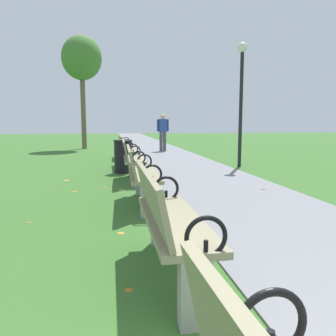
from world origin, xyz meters
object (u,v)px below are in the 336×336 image
(park_bench_2, at_px, (167,220))
(lamp_post, at_px, (241,85))
(park_bench_5, at_px, (127,150))
(park_bench_3, at_px, (141,174))
(park_bench_4, at_px, (132,159))
(trash_bin, at_px, (123,156))
(tree_2, at_px, (82,59))
(pedestrian_walking, at_px, (163,130))
(park_bench_6, at_px, (124,145))

(park_bench_2, distance_m, lamp_post, 7.54)
(park_bench_5, xyz_separation_m, lamp_post, (3.21, -0.46, 1.82))
(park_bench_3, height_order, park_bench_4, same)
(park_bench_2, bearing_deg, lamp_post, 64.02)
(park_bench_5, relative_size, trash_bin, 1.92)
(park_bench_5, distance_m, tree_2, 8.46)
(pedestrian_walking, bearing_deg, park_bench_6, -125.10)
(park_bench_3, height_order, pedestrian_walking, pedestrian_walking)
(park_bench_2, distance_m, park_bench_5, 7.04)
(park_bench_5, relative_size, lamp_post, 0.46)
(park_bench_6, relative_size, trash_bin, 1.91)
(park_bench_2, xyz_separation_m, park_bench_3, (0.00, 2.53, 0.00))
(park_bench_4, xyz_separation_m, lamp_post, (3.21, 1.85, 1.82))
(park_bench_5, relative_size, pedestrian_walking, 0.99)
(park_bench_4, bearing_deg, park_bench_2, -90.00)
(trash_bin, relative_size, lamp_post, 0.24)
(park_bench_4, relative_size, park_bench_5, 1.00)
(park_bench_6, bearing_deg, park_bench_3, -90.00)
(park_bench_4, relative_size, pedestrian_walking, 0.99)
(pedestrian_walking, bearing_deg, tree_2, 147.14)
(park_bench_2, xyz_separation_m, park_bench_4, (0.00, 4.73, 0.00))
(trash_bin, bearing_deg, park_bench_2, -88.59)
(park_bench_4, bearing_deg, tree_2, 100.13)
(tree_2, bearing_deg, park_bench_4, -79.87)
(park_bench_3, distance_m, park_bench_4, 2.20)
(park_bench_2, xyz_separation_m, trash_bin, (-0.15, 5.98, -0.06))
(park_bench_5, height_order, lamp_post, lamp_post)
(tree_2, xyz_separation_m, pedestrian_walking, (3.55, -2.29, -3.33))
(lamp_post, bearing_deg, tree_2, 122.24)
(park_bench_4, height_order, park_bench_6, same)
(trash_bin, bearing_deg, park_bench_3, -87.56)
(park_bench_5, xyz_separation_m, pedestrian_walking, (1.82, 5.08, 0.44))
(pedestrian_walking, relative_size, trash_bin, 1.93)
(park_bench_6, bearing_deg, pedestrian_walking, 54.90)
(tree_2, bearing_deg, park_bench_5, -76.79)
(park_bench_3, bearing_deg, tree_2, 98.28)
(park_bench_2, distance_m, pedestrian_walking, 12.26)
(park_bench_5, bearing_deg, park_bench_2, -90.00)
(tree_2, bearing_deg, park_bench_3, -81.72)
(park_bench_2, relative_size, park_bench_3, 0.99)
(park_bench_3, relative_size, park_bench_6, 1.00)
(park_bench_2, bearing_deg, trash_bin, 91.41)
(park_bench_5, bearing_deg, pedestrian_walking, 70.31)
(park_bench_2, bearing_deg, park_bench_6, 90.00)
(park_bench_2, height_order, park_bench_4, same)
(pedestrian_walking, relative_size, lamp_post, 0.47)
(park_bench_3, xyz_separation_m, park_bench_5, (-0.00, 4.51, 0.00))
(park_bench_3, xyz_separation_m, park_bench_6, (-0.00, 7.00, 0.00))
(park_bench_2, xyz_separation_m, pedestrian_walking, (1.82, 12.11, 0.44))
(park_bench_2, relative_size, lamp_post, 0.46)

